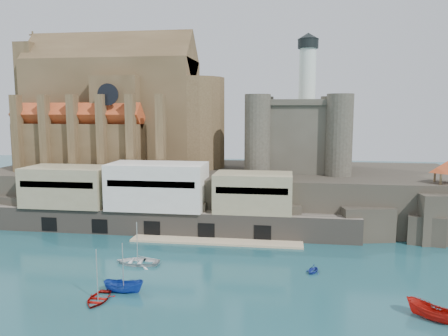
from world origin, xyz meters
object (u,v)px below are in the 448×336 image
pavilion (448,168)px  castle_keep (297,131)px  church (121,113)px  boat_0 (98,301)px  boat_2 (124,292)px

pavilion → castle_keep: bearing=149.8°
church → boat_0: size_ratio=9.35×
castle_keep → boat_0: (-24.35, -48.44, -18.31)m
church → boat_2: 54.46m
castle_keep → boat_2: castle_keep is taller
boat_0 → boat_2: (2.15, 2.82, 0.00)m
castle_keep → pavilion: bearing=-30.2°
boat_0 → boat_2: bearing=51.6°
pavilion → boat_2: bearing=-147.6°
church → boat_0: bearing=-72.1°
church → castle_keep: 40.39m
castle_keep → church: bearing=178.9°
pavilion → boat_2: 58.40m
pavilion → boat_2: pavilion is taller
castle_keep → boat_2: (-22.20, -45.62, -18.31)m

